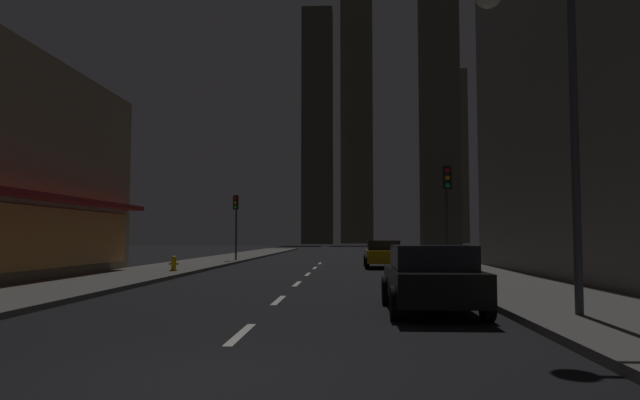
# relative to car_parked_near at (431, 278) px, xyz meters

# --- Properties ---
(ground_plane) EXTENTS (78.00, 136.00, 0.10)m
(ground_plane) POSITION_rel_car_parked_near_xyz_m (-3.60, 25.70, -0.79)
(ground_plane) COLOR black
(sidewalk_right) EXTENTS (4.00, 76.00, 0.15)m
(sidewalk_right) POSITION_rel_car_parked_near_xyz_m (3.40, 25.70, -0.67)
(sidewalk_right) COLOR #605E59
(sidewalk_right) RESTS_ON ground
(sidewalk_left) EXTENTS (4.00, 76.00, 0.15)m
(sidewalk_left) POSITION_rel_car_parked_near_xyz_m (-10.60, 25.70, -0.67)
(sidewalk_left) COLOR #605E59
(sidewalk_left) RESTS_ON ground
(lane_marking_center) EXTENTS (0.16, 33.40, 0.01)m
(lane_marking_center) POSITION_rel_car_parked_near_xyz_m (-3.60, 7.30, -0.73)
(lane_marking_center) COLOR silver
(lane_marking_center) RESTS_ON ground
(skyscraper_distant_tall) EXTENTS (7.23, 6.63, 56.00)m
(skyscraper_distant_tall) POSITION_rel_car_parked_near_xyz_m (-9.28, 123.40, 27.26)
(skyscraper_distant_tall) COLOR #433F32
(skyscraper_distant_tall) RESTS_ON ground
(skyscraper_distant_mid) EXTENTS (8.28, 7.46, 74.94)m
(skyscraper_distant_mid) POSITION_rel_car_parked_near_xyz_m (0.18, 137.99, 36.73)
(skyscraper_distant_mid) COLOR #4E4A3A
(skyscraper_distant_mid) RESTS_ON ground
(skyscraper_distant_short) EXTENTS (7.80, 5.68, 65.69)m
(skyscraper_distant_short) POSITION_rel_car_parked_near_xyz_m (17.09, 107.98, 32.11)
(skyscraper_distant_short) COLOR #4D493A
(skyscraper_distant_short) RESTS_ON ground
(skyscraper_distant_slender) EXTENTS (8.88, 8.33, 46.89)m
(skyscraper_distant_slender) POSITION_rel_car_parked_near_xyz_m (25.54, 145.83, 22.70)
(skyscraper_distant_slender) COLOR #5C5745
(skyscraper_distant_slender) RESTS_ON ground
(car_parked_near) EXTENTS (1.98, 4.24, 1.45)m
(car_parked_near) POSITION_rel_car_parked_near_xyz_m (0.00, 0.00, 0.00)
(car_parked_near) COLOR black
(car_parked_near) RESTS_ON ground
(car_parked_far) EXTENTS (1.98, 4.24, 1.45)m
(car_parked_far) POSITION_rel_car_parked_near_xyz_m (0.00, 18.20, 0.00)
(car_parked_far) COLOR gold
(car_parked_far) RESTS_ON ground
(fire_hydrant_far_left) EXTENTS (0.42, 0.30, 0.65)m
(fire_hydrant_far_left) POSITION_rel_car_parked_near_xyz_m (-9.50, 12.39, -0.29)
(fire_hydrant_far_left) COLOR gold
(fire_hydrant_far_left) RESTS_ON sidewalk_left
(traffic_light_near_right) EXTENTS (0.32, 0.48, 4.20)m
(traffic_light_near_right) POSITION_rel_car_parked_near_xyz_m (1.90, 9.21, 2.45)
(traffic_light_near_right) COLOR #2D2D2D
(traffic_light_near_right) RESTS_ON sidewalk_right
(traffic_light_far_left) EXTENTS (0.32, 0.48, 4.20)m
(traffic_light_far_left) POSITION_rel_car_parked_near_xyz_m (-9.10, 24.21, 2.45)
(traffic_light_far_left) COLOR #2D2D2D
(traffic_light_far_left) RESTS_ON sidewalk_left
(street_lamp_right) EXTENTS (1.96, 0.56, 6.58)m
(street_lamp_right) POSITION_rel_car_parked_near_xyz_m (1.78, -1.41, 4.33)
(street_lamp_right) COLOR #38383D
(street_lamp_right) RESTS_ON sidewalk_right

